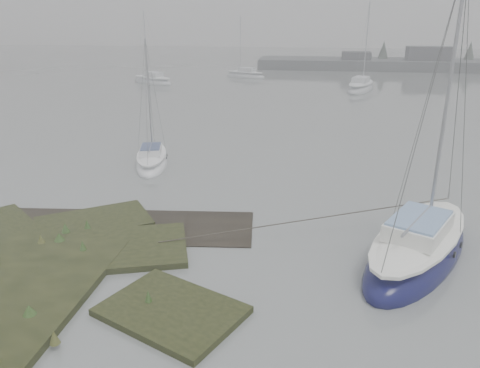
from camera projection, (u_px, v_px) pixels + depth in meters
The scene contains 7 objects.
ground at pixel (266, 106), 40.69m from camera, with size 160.00×160.00×0.00m, color slate.
far_shoreline at pixel (477, 64), 66.29m from camera, with size 60.00×8.00×4.15m.
sailboat_main at pixel (418, 249), 15.00m from camera, with size 5.40×7.32×9.98m.
sailboat_white at pixel (152, 161), 24.49m from camera, with size 2.74×5.08×6.82m.
sailboat_far_a at pixel (153, 81), 53.87m from camera, with size 6.16×4.75×8.46m.
sailboat_far_b at pixel (361, 88), 48.68m from camera, with size 4.12×7.00×9.39m.
sailboat_far_c at pixel (245, 75), 59.16m from camera, with size 5.87×4.00×7.92m.
Camera 1 is at (3.82, -10.48, 7.37)m, focal length 35.00 mm.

